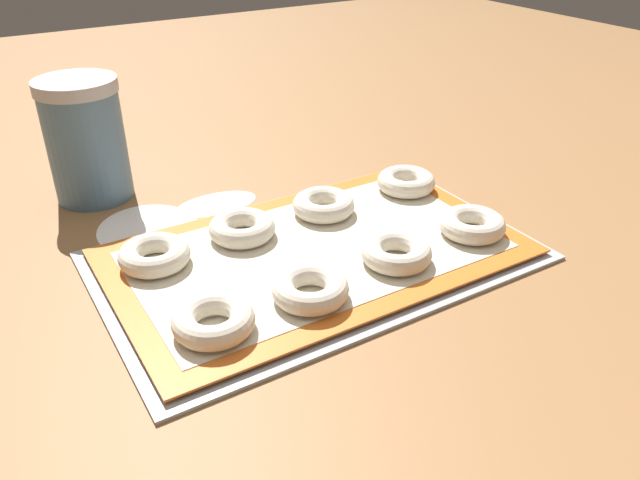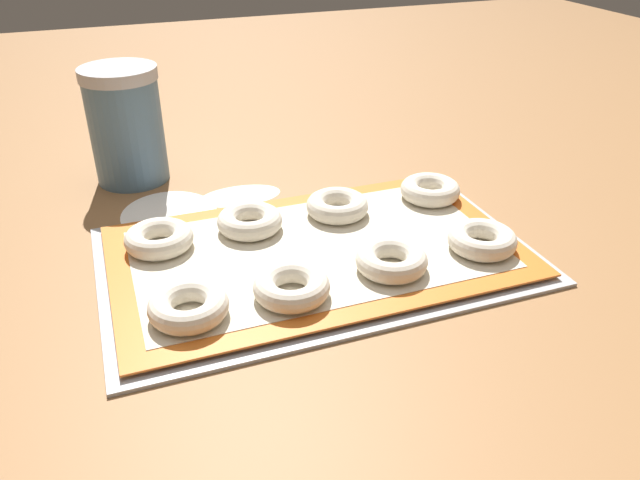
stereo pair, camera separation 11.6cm
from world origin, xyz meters
The scene contains 14 objects.
ground_plane centered at (0.00, 0.00, 0.00)m, with size 2.80×2.80×0.00m, color olive.
baking_tray centered at (0.00, 0.00, 0.00)m, with size 0.47×0.29×0.01m.
baking_mat centered at (0.00, 0.00, 0.01)m, with size 0.44×0.27×0.00m.
bagel_front_far_left centered at (-0.15, -0.07, 0.02)m, with size 0.08×0.08×0.02m.
bagel_front_mid_left centered at (-0.05, -0.08, 0.02)m, with size 0.08×0.08×0.02m.
bagel_front_mid_right centered at (0.06, -0.07, 0.02)m, with size 0.08×0.08×0.02m.
bagel_front_far_right centered at (0.17, -0.06, 0.02)m, with size 0.08×0.08×0.02m.
bagel_back_far_left centered at (-0.16, 0.06, 0.02)m, with size 0.08×0.08×0.02m.
bagel_back_mid_left centered at (-0.06, 0.07, 0.02)m, with size 0.08×0.08×0.02m.
bagel_back_mid_right centered at (0.05, 0.07, 0.02)m, with size 0.08×0.08×0.02m.
bagel_back_far_right centered at (0.18, 0.07, 0.02)m, with size 0.08×0.08×0.02m.
flour_canister centered at (-0.17, 0.29, 0.08)m, with size 0.10×0.10×0.16m.
flour_patch_near centered at (-0.14, 0.16, 0.00)m, with size 0.12×0.13×0.00m.
flour_patch_far centered at (-0.04, 0.18, 0.00)m, with size 0.11×0.06×0.00m.
Camera 1 is at (-0.30, -0.51, 0.37)m, focal length 35.00 mm.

